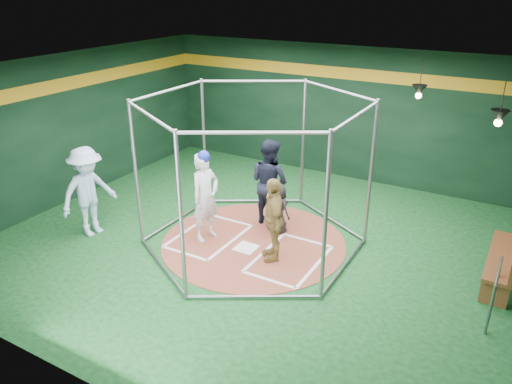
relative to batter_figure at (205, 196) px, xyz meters
The scene contains 15 objects.
room_shell 1.27m from the batter_figure, 19.25° to the left, with size 10.10×9.10×3.53m.
clay_disc 1.39m from the batter_figure, 18.83° to the left, with size 3.80×3.80×0.01m, color brown.
home_plate 1.34m from the batter_figure, ahead, with size 0.43×0.43×0.01m, color white.
batter_box_left 0.95m from the batter_figure, 93.14° to the left, with size 1.17×1.77×0.01m.
batter_box_right 2.12m from the batter_figure, ahead, with size 1.17×1.77×0.01m.
batting_cage 1.13m from the batter_figure, 18.83° to the left, with size 4.05×4.67×3.00m.
pendant_lamp_near 5.33m from the batter_figure, 51.27° to the left, with size 0.34×0.34×0.90m.
pendant_lamp_far 5.74m from the batter_figure, 25.15° to the left, with size 0.34×0.34×0.90m.
batter_figure is the anchor object (origin of this frame).
visitor_leopard 1.59m from the batter_figure, ahead, with size 0.98×0.41×1.67m, color tan.
catcher_figure 1.58m from the batter_figure, 39.87° to the left, with size 0.62×0.64×1.09m.
umpire 1.52m from the batter_figure, 59.51° to the left, with size 0.93×0.73×1.92m, color black.
bystander_blue 2.46m from the batter_figure, 155.11° to the right, with size 1.25×0.72×1.94m, color #ADC8E5.
dugout_bench 5.76m from the batter_figure, 13.52° to the left, with size 0.47×2.00×1.17m.
steel_railing 5.51m from the batter_figure, ahead, with size 0.05×1.02×0.88m.
Camera 1 is at (4.56, -7.86, 5.06)m, focal length 35.00 mm.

